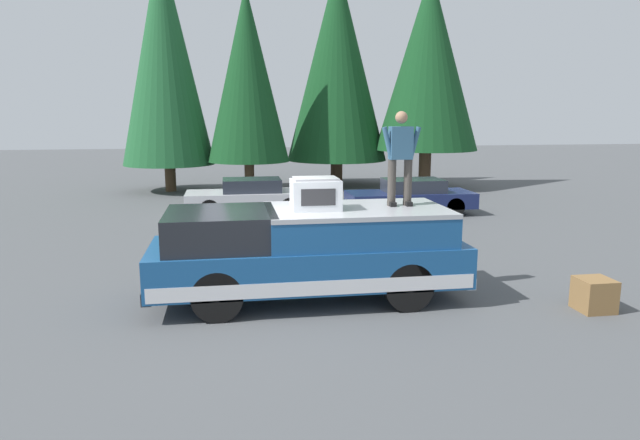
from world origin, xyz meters
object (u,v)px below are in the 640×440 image
(person_on_truck_bed, at_px, (400,156))
(parked_car_navy, at_px, (411,197))
(compressor_unit, at_px, (316,194))
(wooden_crate, at_px, (594,295))
(parked_car_silver, at_px, (250,196))
(pickup_truck, at_px, (308,252))

(person_on_truck_bed, xyz_separation_m, parked_car_navy, (8.03, -2.85, -1.97))
(compressor_unit, xyz_separation_m, wooden_crate, (-1.31, -4.58, -1.65))
(parked_car_navy, bearing_deg, parked_car_silver, 80.03)
(compressor_unit, bearing_deg, parked_car_silver, 5.06)
(parked_car_navy, distance_m, wooden_crate, 9.53)
(pickup_truck, distance_m, compressor_unit, 1.06)
(pickup_truck, distance_m, person_on_truck_bed, 2.39)
(person_on_truck_bed, relative_size, parked_car_navy, 0.41)
(person_on_truck_bed, xyz_separation_m, parked_car_silver, (8.94, 2.38, -1.97))
(parked_car_navy, bearing_deg, wooden_crate, -179.05)
(parked_car_silver, bearing_deg, compressor_unit, -174.94)
(pickup_truck, xyz_separation_m, compressor_unit, (-0.07, -0.12, 1.05))
(compressor_unit, distance_m, parked_car_silver, 9.26)
(person_on_truck_bed, distance_m, wooden_crate, 4.05)
(pickup_truck, height_order, compressor_unit, compressor_unit)
(parked_car_navy, xyz_separation_m, wooden_crate, (-9.52, -0.16, -0.30))
(parked_car_silver, distance_m, wooden_crate, 11.75)
(parked_car_navy, height_order, wooden_crate, parked_car_navy)
(pickup_truck, xyz_separation_m, wooden_crate, (-1.38, -4.70, -0.59))
(parked_car_navy, distance_m, parked_car_silver, 5.31)
(person_on_truck_bed, bearing_deg, wooden_crate, -116.45)
(parked_car_navy, relative_size, wooden_crate, 7.32)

